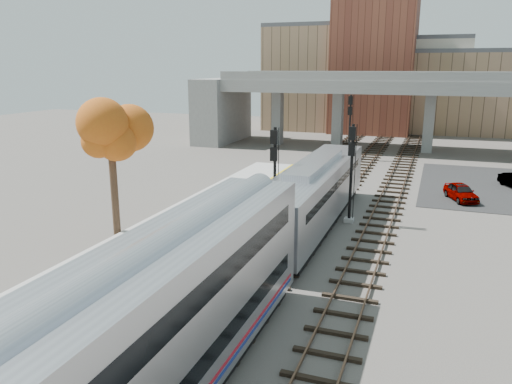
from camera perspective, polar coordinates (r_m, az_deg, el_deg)
The scene contains 13 objects.
ground at distance 22.40m, azimuth -3.38°, elevation -12.61°, with size 160.00×160.00×0.00m, color #47423D.
platform at distance 25.84m, azimuth -18.51°, elevation -9.16°, with size 4.50×60.00×0.35m, color #9E9E99.
yellow_strip at distance 24.69m, azimuth -15.03°, elevation -9.56°, with size 0.70×60.00×0.01m, color yellow.
tracks at distance 33.17m, azimuth 6.72°, elevation -3.50°, with size 10.70×95.00×0.25m.
overpass at distance 63.53m, azimuth 17.43°, elevation 9.67°, with size 54.00×12.00×9.50m.
buildings_far at distance 85.18m, azimuth 15.82°, elevation 12.16°, with size 43.00×21.00×20.60m.
parking_lot at distance 47.76m, azimuth 26.70°, elevation 0.46°, with size 14.00×18.00×0.04m, color black.
locomotive at distance 32.02m, azimuth 6.71°, elevation -0.05°, with size 3.02×19.05×4.10m.
signal_mast_near at distance 30.61m, azimuth 2.11°, elevation 1.07°, with size 0.60×0.64×6.55m.
signal_mast_mid at distance 32.99m, azimuth 10.78°, elevation 1.76°, with size 0.60×0.64×6.53m.
signal_mast_far at distance 56.35m, azimuth 10.64°, elevation 7.25°, with size 0.60×0.64×7.11m.
tree at distance 30.36m, azimuth -16.33°, elevation 6.64°, with size 3.60×3.60×8.63m.
car_a at distance 41.54m, azimuth 22.39°, elevation 0.01°, with size 1.55×3.86×1.31m, color #99999E.
Camera 1 is at (8.05, -18.31, 10.08)m, focal length 35.00 mm.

